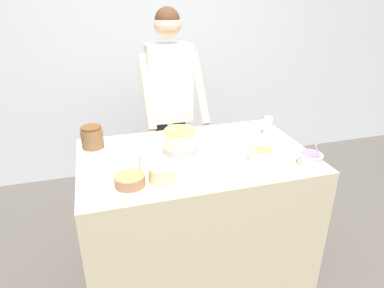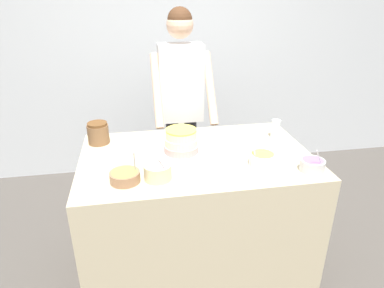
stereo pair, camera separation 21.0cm
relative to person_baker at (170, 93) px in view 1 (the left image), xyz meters
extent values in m
cube|color=silver|center=(-0.02, 0.81, 0.22)|extent=(10.00, 0.05, 2.60)
cube|color=#C6B793|center=(-0.02, -0.82, -0.63)|extent=(1.47, 0.92, 0.90)
cylinder|color=#2D2D38|center=(-0.08, 0.01, -0.66)|extent=(0.11, 0.11, 0.84)
cylinder|color=#2D2D38|center=(0.08, 0.01, -0.66)|extent=(0.11, 0.11, 0.84)
cube|color=white|center=(0.00, 0.01, 0.08)|extent=(0.36, 0.20, 0.63)
cylinder|color=beige|center=(-0.21, -0.16, 0.07)|extent=(0.06, 0.40, 0.53)
cylinder|color=beige|center=(0.21, -0.16, 0.07)|extent=(0.06, 0.40, 0.53)
sphere|color=beige|center=(0.00, 0.01, 0.53)|extent=(0.21, 0.21, 0.21)
sphere|color=#51331E|center=(0.00, 0.01, 0.57)|extent=(0.19, 0.19, 0.19)
cylinder|color=silver|center=(-0.11, -0.77, -0.18)|extent=(0.29, 0.29, 0.01)
cylinder|color=pink|center=(-0.11, -0.77, -0.15)|extent=(0.22, 0.22, 0.05)
cylinder|color=#F4EABC|center=(-0.11, -0.77, -0.10)|extent=(0.21, 0.21, 0.05)
cylinder|color=#F4EABC|center=(-0.11, -0.77, -0.05)|extent=(0.20, 0.20, 0.05)
cylinder|color=#F2DB4C|center=(-0.11, -0.77, -0.02)|extent=(0.20, 0.20, 0.01)
cylinder|color=#936B4C|center=(-0.47, -1.08, -0.15)|extent=(0.17, 0.17, 0.06)
cylinder|color=olive|center=(-0.47, -1.08, -0.13)|extent=(0.14, 0.14, 0.01)
cylinder|color=silver|center=(-0.41, -1.08, -0.08)|extent=(0.01, 0.07, 0.18)
cylinder|color=silver|center=(0.60, -1.14, -0.15)|extent=(0.14, 0.14, 0.07)
cylinder|color=#9E66B7|center=(0.60, -1.14, -0.12)|extent=(0.12, 0.12, 0.01)
cylinder|color=silver|center=(0.61, -1.19, -0.10)|extent=(0.09, 0.03, 0.15)
cylinder|color=beige|center=(-0.29, -1.08, -0.14)|extent=(0.15, 0.15, 0.09)
cylinder|color=pink|center=(-0.29, -1.08, -0.10)|extent=(0.13, 0.13, 0.01)
cylinder|color=silver|center=(-0.26, -1.12, -0.10)|extent=(0.08, 0.07, 0.15)
cylinder|color=white|center=(0.34, -1.02, -0.15)|extent=(0.16, 0.16, 0.07)
cylinder|color=#F2DB4C|center=(0.34, -1.02, -0.12)|extent=(0.14, 0.14, 0.01)
cylinder|color=silver|center=(0.29, -1.03, -0.10)|extent=(0.02, 0.06, 0.15)
cylinder|color=silver|center=(0.58, -0.63, -0.12)|extent=(0.06, 0.06, 0.13)
cylinder|color=silver|center=(0.14, -1.09, -0.18)|extent=(0.21, 0.21, 0.01)
cylinder|color=brown|center=(-0.65, -0.52, -0.12)|extent=(0.14, 0.14, 0.13)
cylinder|color=brown|center=(-0.65, -0.52, -0.04)|extent=(0.13, 0.13, 0.02)
camera|label=1|loc=(-0.60, -2.70, 0.78)|focal=32.00mm
camera|label=2|loc=(-0.39, -2.75, 0.78)|focal=32.00mm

